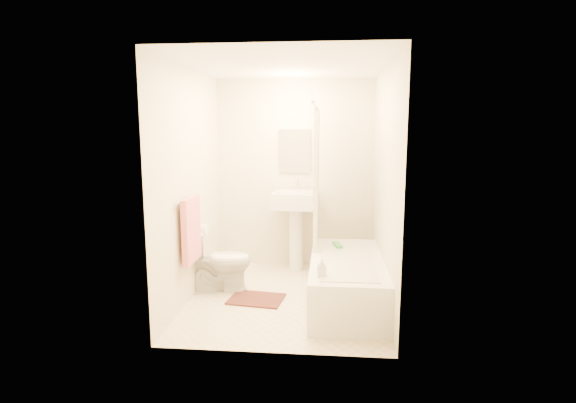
# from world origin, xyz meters

# --- Properties ---
(floor) EXTENTS (2.40, 2.40, 0.00)m
(floor) POSITION_xyz_m (0.00, 0.00, 0.00)
(floor) COLOR beige
(floor) RESTS_ON ground
(ceiling) EXTENTS (2.40, 2.40, 0.00)m
(ceiling) POSITION_xyz_m (0.00, 0.00, 2.40)
(ceiling) COLOR white
(ceiling) RESTS_ON ground
(wall_back) EXTENTS (2.00, 0.02, 2.40)m
(wall_back) POSITION_xyz_m (0.00, 1.20, 1.20)
(wall_back) COLOR beige
(wall_back) RESTS_ON ground
(wall_left) EXTENTS (0.02, 2.40, 2.40)m
(wall_left) POSITION_xyz_m (-1.00, 0.00, 1.20)
(wall_left) COLOR beige
(wall_left) RESTS_ON ground
(wall_right) EXTENTS (0.02, 2.40, 2.40)m
(wall_right) POSITION_xyz_m (1.00, 0.00, 1.20)
(wall_right) COLOR beige
(wall_right) RESTS_ON ground
(mirror) EXTENTS (0.40, 0.03, 0.55)m
(mirror) POSITION_xyz_m (0.00, 1.18, 1.50)
(mirror) COLOR white
(mirror) RESTS_ON wall_back
(curtain_rod) EXTENTS (0.03, 1.70, 0.03)m
(curtain_rod) POSITION_xyz_m (0.30, 0.10, 2.00)
(curtain_rod) COLOR silver
(curtain_rod) RESTS_ON wall_back
(shower_curtain) EXTENTS (0.04, 0.80, 1.55)m
(shower_curtain) POSITION_xyz_m (0.30, 0.50, 1.22)
(shower_curtain) COLOR silver
(shower_curtain) RESTS_ON curtain_rod
(towel_bar) EXTENTS (0.02, 0.60, 0.02)m
(towel_bar) POSITION_xyz_m (-0.96, -0.25, 1.10)
(towel_bar) COLOR silver
(towel_bar) RESTS_ON wall_left
(towel) EXTENTS (0.06, 0.45, 0.66)m
(towel) POSITION_xyz_m (-0.93, -0.25, 0.78)
(towel) COLOR #CC7266
(towel) RESTS_ON towel_bar
(toilet_paper) EXTENTS (0.11, 0.12, 0.12)m
(toilet_paper) POSITION_xyz_m (-0.93, 0.12, 0.70)
(toilet_paper) COLOR white
(toilet_paper) RESTS_ON wall_left
(toilet) EXTENTS (0.75, 0.50, 0.68)m
(toilet) POSITION_xyz_m (-0.75, 0.14, 0.34)
(toilet) COLOR silver
(toilet) RESTS_ON floor
(sink) EXTENTS (0.60, 0.49, 1.10)m
(sink) POSITION_xyz_m (0.04, 0.95, 0.55)
(sink) COLOR silver
(sink) RESTS_ON floor
(bathtub) EXTENTS (0.73, 1.67, 0.47)m
(bathtub) POSITION_xyz_m (0.63, -0.08, 0.23)
(bathtub) COLOR white
(bathtub) RESTS_ON floor
(bath_mat) EXTENTS (0.60, 0.48, 0.02)m
(bath_mat) POSITION_xyz_m (-0.30, -0.09, 0.01)
(bath_mat) COLOR #4A271D
(bath_mat) RESTS_ON floor
(soap_bottle) EXTENTS (0.09, 0.09, 0.17)m
(soap_bottle) POSITION_xyz_m (0.39, -0.66, 0.55)
(soap_bottle) COLOR white
(soap_bottle) RESTS_ON bathtub
(scrub_brush) EXTENTS (0.11, 0.23, 0.04)m
(scrub_brush) POSITION_xyz_m (0.55, 0.37, 0.49)
(scrub_brush) COLOR green
(scrub_brush) RESTS_ON bathtub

